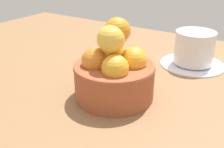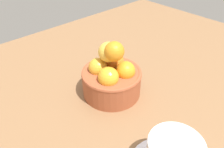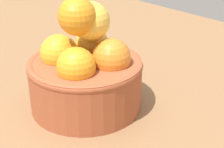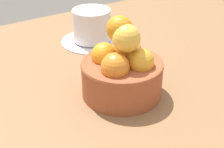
{
  "view_description": "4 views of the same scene",
  "coord_description": "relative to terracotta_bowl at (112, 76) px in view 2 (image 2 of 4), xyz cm",
  "views": [
    {
      "loc": [
        -22.67,
        35.43,
        23.86
      ],
      "look_at": [
        0.22,
        0.38,
        4.48
      ],
      "focal_mm": 43.52,
      "sensor_mm": 36.0,
      "label": 1
    },
    {
      "loc": [
        -27.68,
        -30.1,
        34.93
      ],
      "look_at": [
        0.18,
        0.06,
        5.34
      ],
      "focal_mm": 35.21,
      "sensor_mm": 36.0,
      "label": 2
    },
    {
      "loc": [
        29.63,
        -22.5,
        22.7
      ],
      "look_at": [
        1.86,
        2.67,
        4.19
      ],
      "focal_mm": 54.71,
      "sensor_mm": 36.0,
      "label": 3
    },
    {
      "loc": [
        28.35,
        39.61,
        31.72
      ],
      "look_at": [
        1.78,
        -0.35,
        4.29
      ],
      "focal_mm": 53.22,
      "sensor_mm": 36.0,
      "label": 4
    }
  ],
  "objects": [
    {
      "name": "terracotta_bowl",
      "position": [
        0.0,
        0.0,
        0.0
      ],
      "size": [
        13.9,
        13.9,
        13.95
      ],
      "color": "#9E4C2D",
      "rests_on": "ground_plane"
    },
    {
      "name": "ground_plane",
      "position": [
        -0.0,
        -0.02,
        -6.75
      ],
      "size": [
        124.05,
        87.05,
        3.81
      ],
      "primitive_type": "cube",
      "color": "brown"
    }
  ]
}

